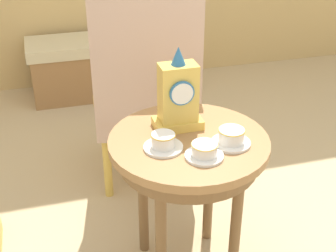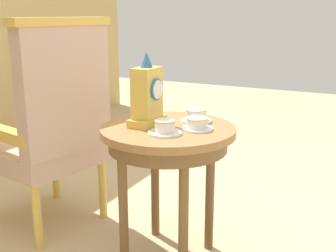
{
  "view_description": "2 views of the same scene",
  "coord_description": "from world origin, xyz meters",
  "px_view_note": "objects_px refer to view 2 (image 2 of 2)",
  "views": [
    {
      "loc": [
        -0.41,
        -1.49,
        1.58
      ],
      "look_at": [
        0.01,
        0.02,
        0.72
      ],
      "focal_mm": 51.15,
      "sensor_mm": 36.0,
      "label": 1
    },
    {
      "loc": [
        -1.58,
        -0.84,
        1.16
      ],
      "look_at": [
        0.16,
        0.05,
        0.64
      ],
      "focal_mm": 45.58,
      "sensor_mm": 36.0,
      "label": 2
    }
  ],
  "objects_px": {
    "side_table": "(168,145)",
    "teacup_right": "(197,124)",
    "teacup_left": "(165,128)",
    "teacup_center": "(196,116)",
    "mantel_clock": "(147,96)",
    "armchair": "(54,124)"
  },
  "relations": [
    {
      "from": "teacup_left",
      "to": "armchair",
      "type": "relative_size",
      "value": 0.13
    },
    {
      "from": "teacup_right",
      "to": "mantel_clock",
      "type": "relative_size",
      "value": 0.42
    },
    {
      "from": "mantel_clock",
      "to": "armchair",
      "type": "relative_size",
      "value": 0.29
    },
    {
      "from": "mantel_clock",
      "to": "armchair",
      "type": "distance_m",
      "value": 0.61
    },
    {
      "from": "teacup_right",
      "to": "mantel_clock",
      "type": "xyz_separation_m",
      "value": [
        -0.03,
        0.24,
        0.11
      ]
    },
    {
      "from": "teacup_center",
      "to": "teacup_right",
      "type": "bearing_deg",
      "value": -154.94
    },
    {
      "from": "side_table",
      "to": "teacup_left",
      "type": "distance_m",
      "value": 0.17
    },
    {
      "from": "teacup_center",
      "to": "mantel_clock",
      "type": "distance_m",
      "value": 0.26
    },
    {
      "from": "teacup_left",
      "to": "mantel_clock",
      "type": "xyz_separation_m",
      "value": [
        0.1,
        0.14,
        0.11
      ]
    },
    {
      "from": "teacup_left",
      "to": "teacup_right",
      "type": "distance_m",
      "value": 0.16
    },
    {
      "from": "side_table",
      "to": "teacup_right",
      "type": "xyz_separation_m",
      "value": [
        0.01,
        -0.14,
        0.11
      ]
    },
    {
      "from": "side_table",
      "to": "mantel_clock",
      "type": "relative_size",
      "value": 1.96
    },
    {
      "from": "teacup_right",
      "to": "teacup_center",
      "type": "distance_m",
      "value": 0.14
    },
    {
      "from": "teacup_center",
      "to": "armchair",
      "type": "relative_size",
      "value": 0.13
    },
    {
      "from": "side_table",
      "to": "teacup_right",
      "type": "relative_size",
      "value": 4.66
    },
    {
      "from": "teacup_right",
      "to": "teacup_center",
      "type": "bearing_deg",
      "value": 25.06
    },
    {
      "from": "teacup_left",
      "to": "teacup_center",
      "type": "distance_m",
      "value": 0.26
    },
    {
      "from": "teacup_left",
      "to": "teacup_center",
      "type": "height_order",
      "value": "teacup_center"
    },
    {
      "from": "teacup_right",
      "to": "armchair",
      "type": "xyz_separation_m",
      "value": [
        -0.02,
        0.82,
        -0.09
      ]
    },
    {
      "from": "teacup_right",
      "to": "mantel_clock",
      "type": "height_order",
      "value": "mantel_clock"
    },
    {
      "from": "teacup_center",
      "to": "mantel_clock",
      "type": "bearing_deg",
      "value": 130.85
    },
    {
      "from": "teacup_left",
      "to": "teacup_right",
      "type": "height_order",
      "value": "teacup_left"
    }
  ]
}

